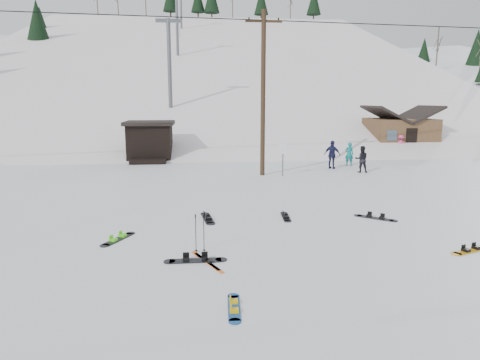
{
  "coord_description": "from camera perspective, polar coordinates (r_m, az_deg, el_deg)",
  "views": [
    {
      "loc": [
        -1.71,
        -9.88,
        4.29
      ],
      "look_at": [
        -0.18,
        5.24,
        1.4
      ],
      "focal_mm": 32.0,
      "sensor_mm": 36.0,
      "label": 1
    }
  ],
  "objects": [
    {
      "name": "board_scatter_a",
      "position": [
        11.74,
        -5.96,
        -10.57
      ],
      "size": [
        1.7,
        0.32,
        0.12
      ],
      "rotation": [
        0.0,
        0.0,
        -0.0
      ],
      "color": "black",
      "rests_on": "ground"
    },
    {
      "name": "utility_pole",
      "position": [
        24.17,
        3.09,
        11.67
      ],
      "size": [
        2.0,
        0.26,
        9.0
      ],
      "color": "#3A2819",
      "rests_on": "ground"
    },
    {
      "name": "ski_slope",
      "position": [
        66.92,
        -4.17,
        -3.36
      ],
      "size": [
        60.0,
        85.24,
        65.97
      ],
      "primitive_type": "cube",
      "rotation": [
        0.31,
        0.0,
        0.0
      ],
      "color": "white",
      "rests_on": "ground"
    },
    {
      "name": "skier_teal",
      "position": [
        28.75,
        14.35,
        3.37
      ],
      "size": [
        0.6,
        0.45,
        1.51
      ],
      "primitive_type": "imported",
      "rotation": [
        0.0,
        0.0,
        2.98
      ],
      "color": "#0B6E6E",
      "rests_on": "ground"
    },
    {
      "name": "ground",
      "position": [
        10.91,
        3.79,
        -12.41
      ],
      "size": [
        200.0,
        200.0,
        0.0
      ],
      "primitive_type": "plane",
      "color": "white",
      "rests_on": "ground"
    },
    {
      "name": "board_scatter_e",
      "position": [
        14.07,
        28.42,
        -8.21
      ],
      "size": [
        1.46,
        0.74,
        0.11
      ],
      "rotation": [
        0.0,
        0.0,
        0.37
      ],
      "color": "orange",
      "rests_on": "ground"
    },
    {
      "name": "hero_skis",
      "position": [
        11.65,
        -4.44,
        -10.74
      ],
      "size": [
        0.85,
        1.65,
        0.09
      ],
      "rotation": [
        0.0,
        0.0,
        0.44
      ],
      "color": "#DA5316",
      "rests_on": "ground"
    },
    {
      "name": "board_scatter_f",
      "position": [
        15.89,
        6.11,
        -4.86
      ],
      "size": [
        0.35,
        1.41,
        0.1
      ],
      "rotation": [
        0.0,
        0.0,
        1.49
      ],
      "color": "black",
      "rests_on": "ground"
    },
    {
      "name": "board_scatter_d",
      "position": [
        16.4,
        17.6,
        -4.81
      ],
      "size": [
        1.3,
        1.11,
        0.11
      ],
      "rotation": [
        0.0,
        0.0,
        -0.68
      ],
      "color": "black",
      "rests_on": "ground"
    },
    {
      "name": "ski_poles",
      "position": [
        12.21,
        -5.38,
        -7.02
      ],
      "size": [
        0.31,
        0.08,
        1.12
      ],
      "color": "black",
      "rests_on": "ground"
    },
    {
      "name": "ridge_right",
      "position": [
        73.46,
        27.11,
        -2.46
      ],
      "size": [
        45.66,
        93.98,
        54.59
      ],
      "primitive_type": "cube",
      "rotation": [
        0.21,
        -0.05,
        -0.12
      ],
      "color": "white",
      "rests_on": "ground"
    },
    {
      "name": "hero_snowboard",
      "position": [
        9.28,
        -0.8,
        -16.61
      ],
      "size": [
        0.32,
        1.35,
        0.09
      ],
      "rotation": [
        0.0,
        0.0,
        1.51
      ],
      "color": "#164B92",
      "rests_on": "ground"
    },
    {
      "name": "lift_hut",
      "position": [
        31.14,
        -11.89,
        5.14
      ],
      "size": [
        3.4,
        4.1,
        2.75
      ],
      "color": "black",
      "rests_on": "ground"
    },
    {
      "name": "lift_tower_far",
      "position": [
        81.62,
        -7.89,
        22.37
      ],
      "size": [
        2.2,
        0.36,
        8.0
      ],
      "color": "#595B60",
      "rests_on": "ski_slope"
    },
    {
      "name": "board_scatter_b",
      "position": [
        15.64,
        -4.34,
        -5.07
      ],
      "size": [
        0.5,
        1.68,
        0.12
      ],
      "rotation": [
        0.0,
        0.0,
        1.7
      ],
      "color": "black",
      "rests_on": "ground"
    },
    {
      "name": "skier_pink",
      "position": [
        35.76,
        20.59,
        4.43
      ],
      "size": [
        1.11,
        0.8,
        1.55
      ],
      "primitive_type": "imported",
      "rotation": [
        0.0,
        0.0,
        2.9
      ],
      "color": "#CD4876",
      "rests_on": "ground"
    },
    {
      "name": "board_scatter_c",
      "position": [
        13.89,
        -15.94,
        -7.54
      ],
      "size": [
        0.87,
        1.41,
        0.11
      ],
      "rotation": [
        0.0,
        0.0,
        1.09
      ],
      "color": "black",
      "rests_on": "ground"
    },
    {
      "name": "cabin",
      "position": [
        37.88,
        20.5,
        5.83
      ],
      "size": [
        5.39,
        4.4,
        3.77
      ],
      "color": "brown",
      "rests_on": "ground"
    },
    {
      "name": "treeline_crest",
      "position": [
        96.0,
        -4.83,
        8.16
      ],
      "size": [
        50.0,
        6.0,
        10.0
      ],
      "primitive_type": null,
      "color": "black",
      "rests_on": "ski_slope"
    },
    {
      "name": "trail_sign",
      "position": [
        24.14,
        5.75,
        3.53
      ],
      "size": [
        0.5,
        0.09,
        1.85
      ],
      "color": "#595B60",
      "rests_on": "ground"
    },
    {
      "name": "lift_tower_mid",
      "position": [
        60.77,
        -8.4,
        20.18
      ],
      "size": [
        2.2,
        0.36,
        8.0
      ],
      "color": "#595B60",
      "rests_on": "ski_slope"
    },
    {
      "name": "skier_dark",
      "position": [
        26.27,
        15.9,
        2.68
      ],
      "size": [
        0.86,
        0.73,
        1.57
      ],
      "primitive_type": "imported",
      "rotation": [
        0.0,
        0.0,
        2.94
      ],
      "color": "black",
      "rests_on": "ground"
    },
    {
      "name": "lift_tower_near",
      "position": [
        40.11,
        -9.41,
        15.72
      ],
      "size": [
        2.2,
        0.36,
        8.0
      ],
      "color": "#595B60",
      "rests_on": "ski_slope"
    },
    {
      "name": "skier_navy",
      "position": [
        27.21,
        12.2,
        3.32
      ],
      "size": [
        1.08,
        0.96,
        1.76
      ],
      "primitive_type": "imported",
      "rotation": [
        0.0,
        0.0,
        2.51
      ],
      "color": "#181A3D",
      "rests_on": "ground"
    }
  ]
}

